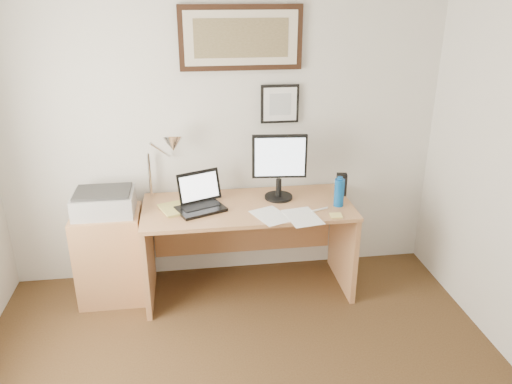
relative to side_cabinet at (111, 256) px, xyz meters
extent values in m
cube|color=silver|center=(0.92, 0.32, 0.89)|extent=(3.50, 0.02, 2.50)
cube|color=#AE7549|center=(0.00, 0.00, 0.00)|extent=(0.50, 0.40, 0.73)
cylinder|color=#0B4E9B|center=(1.76, -0.15, 0.49)|extent=(0.08, 0.08, 0.21)
cylinder|color=#0B4E9B|center=(1.76, -0.15, 0.61)|extent=(0.04, 0.04, 0.02)
cube|color=black|center=(1.84, 0.06, 0.47)|extent=(0.09, 0.08, 0.18)
cube|color=white|center=(1.21, -0.26, 0.39)|extent=(0.31, 0.36, 0.00)
cube|color=white|center=(1.44, -0.32, 0.39)|extent=(0.27, 0.35, 0.00)
cube|color=#F7DF75|center=(1.68, -0.33, 0.39)|extent=(0.09, 0.09, 0.01)
cylinder|color=white|center=(1.59, -0.22, 0.39)|extent=(0.14, 0.06, 0.02)
imported|color=#CCBF60|center=(0.43, -0.09, 0.39)|extent=(0.26, 0.29, 0.02)
cube|color=#AE7549|center=(1.07, -0.05, 0.37)|extent=(1.60, 0.70, 0.03)
cube|color=#AE7549|center=(0.29, -0.05, -0.01)|extent=(0.04, 0.65, 0.72)
cube|color=#AE7549|center=(1.85, -0.05, -0.01)|extent=(0.04, 0.65, 0.72)
cube|color=#AE7549|center=(1.07, 0.28, 0.09)|extent=(1.50, 0.03, 0.55)
cube|color=black|center=(0.71, -0.09, 0.40)|extent=(0.41, 0.35, 0.02)
cube|color=black|center=(0.71, -0.06, 0.41)|extent=(0.31, 0.23, 0.00)
cube|color=black|center=(0.71, 0.04, 0.52)|extent=(0.34, 0.20, 0.23)
cube|color=white|center=(0.71, 0.03, 0.53)|extent=(0.30, 0.16, 0.18)
cylinder|color=black|center=(1.33, 0.06, 0.40)|extent=(0.22, 0.22, 0.02)
cylinder|color=black|center=(1.33, 0.06, 0.48)|extent=(0.04, 0.04, 0.14)
cube|color=black|center=(1.33, 0.05, 0.74)|extent=(0.42, 0.07, 0.34)
cube|color=white|center=(1.33, 0.03, 0.74)|extent=(0.38, 0.04, 0.30)
cube|color=#A7A7AA|center=(0.00, 0.01, 0.44)|extent=(0.44, 0.34, 0.16)
cube|color=#2F2F2F|center=(0.00, 0.01, 0.54)|extent=(0.40, 0.30, 0.02)
cylinder|color=silver|center=(0.33, 0.24, 0.56)|extent=(0.02, 0.02, 0.36)
cylinder|color=silver|center=(0.43, 0.18, 0.78)|extent=(0.15, 0.23, 0.19)
cone|color=silver|center=(0.53, 0.12, 0.84)|extent=(0.16, 0.18, 0.15)
cube|color=black|center=(1.07, 0.30, 1.58)|extent=(0.92, 0.03, 0.47)
cube|color=beige|center=(1.07, 0.28, 1.58)|extent=(0.84, 0.01, 0.39)
cube|color=brown|center=(1.07, 0.27, 1.58)|extent=(0.70, 0.00, 0.28)
cube|color=black|center=(1.37, 0.30, 1.08)|extent=(0.30, 0.02, 0.30)
cube|color=white|center=(1.37, 0.28, 1.08)|extent=(0.26, 0.00, 0.26)
cube|color=#B1B6BC|center=(1.37, 0.28, 1.08)|extent=(0.17, 0.00, 0.17)
camera|label=1|loc=(0.65, -3.51, 1.94)|focal=35.00mm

